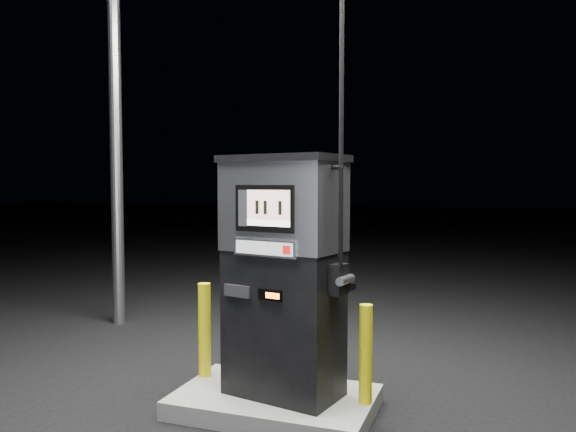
% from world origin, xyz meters
% --- Properties ---
extents(ground, '(80.00, 80.00, 0.00)m').
position_xyz_m(ground, '(0.00, 0.00, 0.00)').
color(ground, black).
rests_on(ground, ground).
extents(pump_island, '(1.60, 1.00, 0.15)m').
position_xyz_m(pump_island, '(0.00, 0.00, 0.07)').
color(pump_island, slate).
rests_on(pump_island, ground).
extents(fuel_dispenser, '(1.12, 0.76, 4.02)m').
position_xyz_m(fuel_dispenser, '(0.08, -0.00, 1.14)').
color(fuel_dispenser, black).
rests_on(fuel_dispenser, pump_island).
extents(bollard_left, '(0.12, 0.12, 0.83)m').
position_xyz_m(bollard_left, '(-0.74, 0.18, 0.57)').
color(bollard_left, yellow).
rests_on(bollard_left, pump_island).
extents(bollard_right, '(0.13, 0.13, 0.78)m').
position_xyz_m(bollard_right, '(0.74, 0.04, 0.54)').
color(bollard_right, yellow).
rests_on(bollard_right, pump_island).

